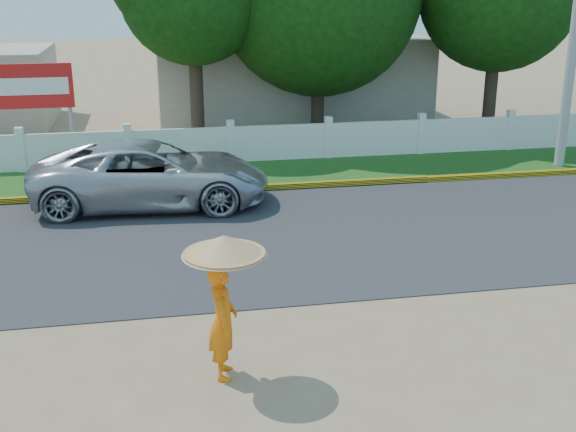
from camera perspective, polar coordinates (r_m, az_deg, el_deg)
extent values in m
plane|color=#9E8460|center=(11.50, 1.88, -9.27)|extent=(120.00, 120.00, 0.00)
cube|color=#38383A|center=(15.55, -1.72, -1.66)|extent=(60.00, 7.00, 0.02)
cube|color=#2D601E|center=(20.51, -4.04, 3.29)|extent=(60.00, 3.50, 0.03)
cube|color=yellow|center=(18.87, -3.43, 2.17)|extent=(40.00, 0.18, 0.16)
cube|color=silver|center=(21.78, -4.54, 5.62)|extent=(40.00, 0.10, 1.10)
cube|color=#B7AD99|center=(28.67, -0.07, 10.88)|extent=(10.00, 6.00, 3.20)
imported|color=#AFB1B8|center=(17.82, -10.74, 3.26)|extent=(5.84, 3.02, 1.57)
imported|color=orange|center=(10.05, -5.19, -8.27)|extent=(0.46, 0.65, 1.68)
cylinder|color=#949499|center=(9.78, -5.00, -4.86)|extent=(0.02, 0.02, 1.09)
cone|color=tan|center=(9.61, -5.08, -2.31)|extent=(1.15, 1.15, 0.28)
cylinder|color=gray|center=(22.77, -16.69, 6.63)|extent=(0.12, 0.12, 2.00)
cube|color=red|center=(22.71, -19.79, 9.63)|extent=(2.50, 0.12, 1.30)
cube|color=silver|center=(22.65, -19.81, 9.61)|extent=(2.25, 0.02, 0.49)
cylinder|color=#473828|center=(23.97, -7.24, 9.83)|extent=(0.44, 0.44, 3.67)
cylinder|color=#473828|center=(26.17, 15.73, 9.77)|extent=(0.44, 0.44, 3.45)
cylinder|color=#473828|center=(25.18, 2.35, 9.58)|extent=(0.44, 0.44, 2.99)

